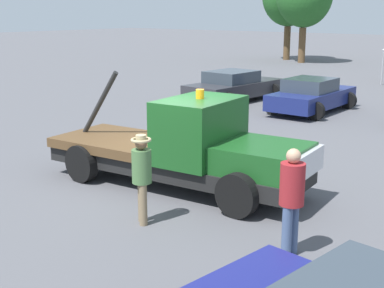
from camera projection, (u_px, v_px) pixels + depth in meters
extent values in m
plane|color=#545459|center=(175.00, 185.00, 12.22)|extent=(160.00, 160.00, 0.00)
cube|color=black|center=(175.00, 163.00, 12.10)|extent=(6.22, 2.36, 0.35)
cube|color=#19511E|center=(263.00, 158.00, 10.84)|extent=(1.85, 1.85, 0.55)
cube|color=silver|center=(305.00, 166.00, 10.37)|extent=(0.29, 1.79, 0.50)
cube|color=#19511E|center=(200.00, 130.00, 11.54)|extent=(1.52, 2.11, 1.36)
cube|color=brown|center=(123.00, 142.00, 12.82)|extent=(3.21, 2.27, 0.22)
cylinder|color=black|center=(100.00, 103.00, 12.96)|extent=(1.19, 0.23, 1.63)
cylinder|color=orange|center=(200.00, 94.00, 11.35)|extent=(0.18, 0.18, 0.20)
cylinder|color=black|center=(277.00, 171.00, 11.79)|extent=(0.88, 0.26, 0.88)
cylinder|color=black|center=(237.00, 195.00, 10.24)|extent=(0.88, 0.26, 0.88)
cylinder|color=black|center=(133.00, 146.00, 13.92)|extent=(0.88, 0.26, 0.88)
cylinder|color=black|center=(82.00, 163.00, 12.38)|extent=(0.88, 0.26, 0.88)
cylinder|color=#475B84|center=(287.00, 232.00, 8.56)|extent=(0.16, 0.16, 0.87)
cylinder|color=#475B84|center=(293.00, 228.00, 8.73)|extent=(0.16, 0.16, 0.87)
cylinder|color=maroon|center=(292.00, 184.00, 8.45)|extent=(0.40, 0.40, 0.69)
sphere|color=tan|center=(294.00, 156.00, 8.34)|extent=(0.24, 0.24, 0.24)
cylinder|color=#847051|center=(143.00, 205.00, 9.86)|extent=(0.15, 0.15, 0.80)
cylinder|color=#847051|center=(142.00, 201.00, 10.05)|extent=(0.15, 0.15, 0.80)
cylinder|color=#4C7542|center=(142.00, 166.00, 9.78)|extent=(0.37, 0.37, 0.63)
sphere|color=brown|center=(141.00, 144.00, 9.68)|extent=(0.22, 0.22, 0.22)
torus|color=tan|center=(141.00, 140.00, 9.66)|extent=(0.38, 0.38, 0.05)
cylinder|color=tan|center=(141.00, 138.00, 9.65)|extent=(0.19, 0.19, 0.10)
cube|color=#2D2D33|center=(235.00, 89.00, 23.48)|extent=(2.26, 5.02, 0.60)
cube|color=#333D47|center=(231.00, 77.00, 23.17)|extent=(1.83, 2.17, 0.50)
cylinder|color=black|center=(241.00, 87.00, 25.32)|extent=(0.68, 0.22, 0.68)
cylinder|color=black|center=(273.00, 91.00, 24.13)|extent=(0.68, 0.22, 0.68)
cylinder|color=black|center=(194.00, 95.00, 22.92)|extent=(0.68, 0.22, 0.68)
cylinder|color=black|center=(227.00, 100.00, 21.73)|extent=(0.68, 0.22, 0.68)
cube|color=navy|center=(312.00, 98.00, 20.94)|extent=(1.85, 4.42, 0.60)
cube|color=#333D47|center=(310.00, 85.00, 20.64)|extent=(1.62, 1.86, 0.50)
cylinder|color=black|center=(308.00, 96.00, 22.66)|extent=(0.68, 0.22, 0.68)
cylinder|color=black|center=(348.00, 100.00, 21.62)|extent=(0.68, 0.22, 0.68)
cylinder|color=black|center=(273.00, 106.00, 20.36)|extent=(0.68, 0.22, 0.68)
cylinder|color=black|center=(315.00, 111.00, 19.32)|extent=(0.68, 0.22, 0.68)
cylinder|color=#9E9EA3|center=(382.00, 68.00, 28.48)|extent=(0.07, 0.07, 1.74)
cylinder|color=brown|center=(287.00, 43.00, 42.88)|extent=(0.53, 0.53, 2.64)
cylinder|color=brown|center=(302.00, 45.00, 40.40)|extent=(0.52, 0.52, 2.62)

